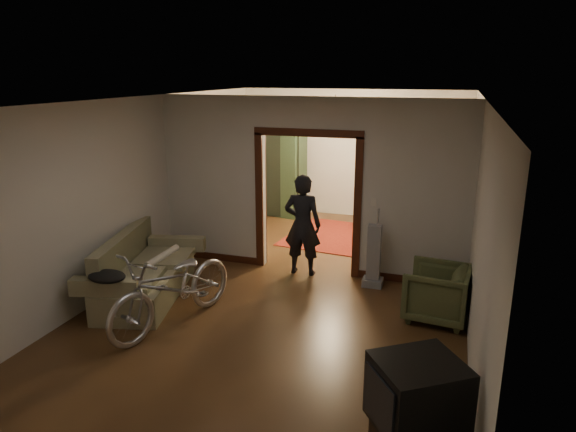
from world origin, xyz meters
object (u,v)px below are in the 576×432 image
at_px(armchair, 436,293).
at_px(desk, 393,206).
at_px(locker, 283,174).
at_px(person, 303,225).
at_px(bicycle, 173,287).
at_px(sofa, 145,267).

relative_size(armchair, desk, 0.73).
distance_m(locker, desk, 2.52).
relative_size(person, desk, 1.48).
relative_size(bicycle, desk, 1.83).
xyz_separation_m(sofa, desk, (2.93, 4.80, -0.05)).
bearing_deg(desk, locker, 168.62).
relative_size(locker, desk, 1.71).
bearing_deg(armchair, bicycle, -62.69).
distance_m(sofa, armchair, 4.06).
distance_m(bicycle, locker, 5.49).
bearing_deg(bicycle, desk, 85.66).
bearing_deg(locker, bicycle, -72.36).
bearing_deg(desk, sofa, -132.16).
bearing_deg(person, desk, -109.55).
distance_m(armchair, locker, 5.55).
xyz_separation_m(sofa, bicycle, (0.83, -0.64, 0.07)).
distance_m(sofa, locker, 4.87).
xyz_separation_m(sofa, armchair, (4.01, 0.59, -0.09)).
xyz_separation_m(bicycle, locker, (-0.36, 5.46, 0.41)).
bearing_deg(sofa, locker, 70.57).
bearing_deg(sofa, armchair, -5.52).
xyz_separation_m(armchair, desk, (-1.08, 4.20, 0.04)).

